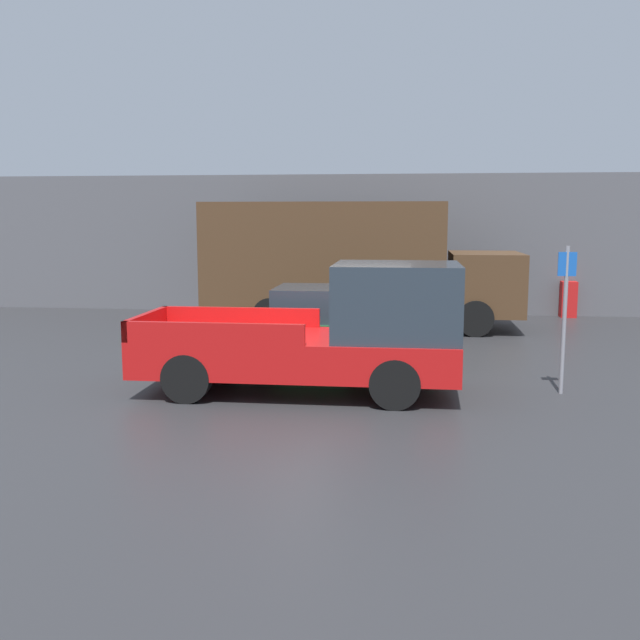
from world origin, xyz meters
The scene contains 7 objects.
ground_plane centered at (0.00, 0.00, 0.00)m, with size 60.00×60.00×0.00m, color #2D2D30.
building_wall centered at (0.00, 10.07, 2.14)m, with size 28.00×0.15×4.27m.
pickup_truck centered at (-0.05, -0.28, 1.03)m, with size 5.41×2.05×2.22m.
car centered at (-0.37, 2.39, 0.80)m, with size 4.43×1.92×1.55m.
delivery_truck centered at (-0.44, 7.08, 1.79)m, with size 8.36×2.60×3.36m.
parking_sign centered at (3.82, 0.15, 1.41)m, with size 0.30×0.07×2.51m.
newspaper_box centered at (5.99, 9.75, 0.54)m, with size 0.45×0.40×1.08m.
Camera 1 is at (1.15, -12.10, 3.00)m, focal length 40.00 mm.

